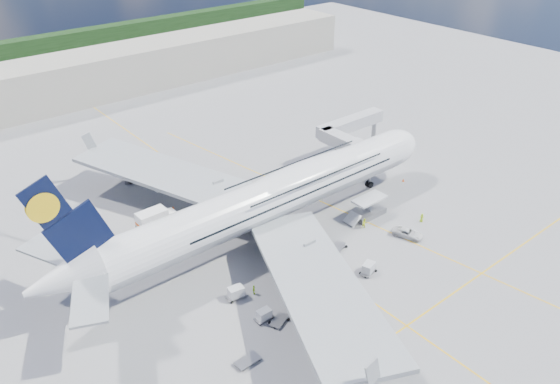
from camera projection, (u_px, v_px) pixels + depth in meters
ground at (310, 258)px, 88.78m from camera, size 300.00×300.00×0.00m
taxi_line_main at (310, 258)px, 88.78m from camera, size 0.25×220.00×0.01m
taxi_line_cross at (407, 326)px, 75.38m from camera, size 120.00×0.25×0.01m
taxi_line_diag at (329, 205)px, 103.16m from camera, size 14.16×99.06×0.01m
airliner at (272, 197)px, 92.19m from camera, size 77.26×79.15×23.71m
jet_bridge at (349, 132)px, 115.74m from camera, size 18.80×12.10×8.50m
cargo_loader at (368, 210)px, 99.32m from camera, size 8.53×3.20×3.67m
terminal at (78, 79)px, 149.40m from camera, size 180.00×16.00×12.00m
tree_line at (138, 32)px, 202.50m from camera, size 160.00×6.00×8.00m
dolly_row_a at (264, 315)px, 76.00m from camera, size 2.69×1.47×1.68m
dolly_row_b at (248, 361)px, 69.48m from camera, size 3.31×1.81×0.48m
dolly_row_c at (279, 320)px, 75.83m from camera, size 3.39×2.66×0.44m
dolly_back at (236, 292)px, 79.93m from camera, size 3.21×2.05×1.89m
dolly_nose_far at (368, 268)px, 84.96m from camera, size 3.26×2.43×1.85m
dolly_nose_near at (338, 247)px, 90.86m from camera, size 3.64×2.87×0.47m
baggage_tug at (353, 305)px, 77.87m from camera, size 3.10×1.75×1.84m
catering_truck_inner at (156, 221)px, 94.62m from camera, size 7.16×2.84×4.28m
catering_truck_outer at (142, 170)px, 111.06m from camera, size 8.24×5.39×4.55m
service_van at (408, 233)px, 93.79m from camera, size 3.99×5.70×1.44m
crew_nose at (359, 168)px, 114.48m from camera, size 0.69×0.56×1.63m
crew_loader at (365, 223)px, 95.93m from camera, size 1.15×1.04×1.95m
crew_wing at (254, 290)px, 80.76m from camera, size 0.83×1.00×1.60m
crew_van at (422, 218)px, 97.76m from camera, size 0.66×0.90×1.69m
crew_tug at (328, 271)px, 84.36m from camera, size 1.34×1.04×1.82m
cone_nose at (403, 180)px, 111.13m from camera, size 0.49×0.49×0.62m
cone_wing_left_inner at (191, 188)px, 108.37m from camera, size 0.49×0.49×0.62m
cone_wing_left_outer at (173, 208)px, 101.83m from camera, size 0.50×0.50×0.64m
cone_wing_right_inner at (270, 311)px, 77.53m from camera, size 0.48×0.48×0.61m
cone_wing_right_outer at (348, 380)px, 66.94m from camera, size 0.40×0.40×0.52m
cone_tail at (104, 282)px, 83.21m from camera, size 0.46×0.46×0.58m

